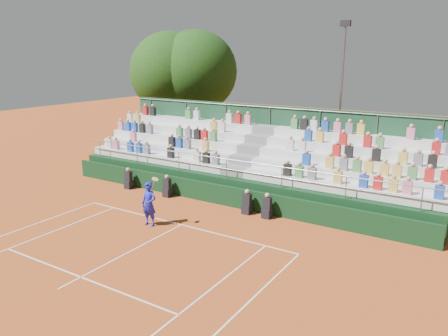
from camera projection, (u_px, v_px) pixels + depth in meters
The scene contains 8 objects.
ground at pixel (181, 225), 19.06m from camera, with size 90.00×90.00×0.00m, color #B14C1D.
courtside_wall at pixel (221, 195), 21.56m from camera, with size 20.00×0.15×1.00m, color black.
line_officials at pixel (198, 194), 21.75m from camera, with size 8.95×0.40×1.19m.
grandstand at pixel (253, 169), 24.05m from camera, with size 20.00×5.20×4.40m.
tennis_player at pixel (149, 204), 18.78m from camera, with size 0.90×0.51×2.22m.
tree_west at pixel (170, 73), 33.88m from camera, with size 6.23×6.23×9.01m.
tree_east at pixel (196, 72), 33.49m from camera, with size 6.26×6.26×9.11m.
floodlight_mast at pixel (341, 88), 26.44m from camera, with size 0.60×0.25×9.17m.
Camera 1 is at (11.05, -14.11, 7.18)m, focal length 35.00 mm.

